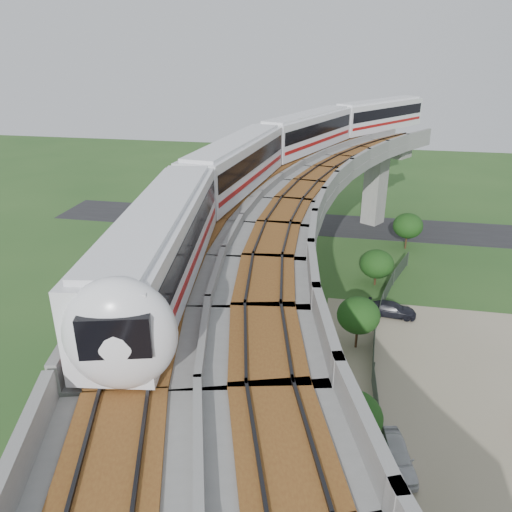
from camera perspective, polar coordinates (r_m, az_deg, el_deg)
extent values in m
plane|color=#284E1F|center=(34.56, -1.35, -12.54)|extent=(160.00, 160.00, 0.00)
cube|color=gray|center=(33.37, 23.10, -16.18)|extent=(18.00, 26.00, 0.04)
cube|color=#232326|center=(61.15, 4.58, 3.81)|extent=(60.00, 8.00, 0.03)
cube|color=#99968E|center=(61.40, 13.45, 7.42)|extent=(2.86, 2.93, 8.40)
cube|color=#99968E|center=(60.33, 13.88, 11.81)|extent=(7.21, 5.74, 1.20)
cube|color=#99968E|center=(41.38, 2.86, 0.42)|extent=(2.35, 2.51, 8.40)
cube|color=#99968E|center=(39.78, 3.00, 6.81)|extent=(7.31, 3.58, 1.20)
cube|color=#99968E|center=(23.87, -4.75, -18.88)|extent=(2.35, 2.51, 8.40)
cube|color=#99968E|center=(20.97, -5.18, -9.08)|extent=(7.31, 3.58, 1.20)
cube|color=gray|center=(54.90, 11.05, 12.05)|extent=(16.42, 20.91, 0.80)
cube|color=gray|center=(56.74, 7.15, 13.56)|extent=(8.66, 17.08, 1.00)
cube|color=gray|center=(53.02, 15.36, 12.27)|extent=(8.66, 17.08, 1.00)
cube|color=brown|center=(55.81, 9.03, 12.84)|extent=(10.68, 18.08, 0.12)
cube|color=black|center=(55.79, 9.04, 12.96)|extent=(9.69, 17.59, 0.12)
cube|color=brown|center=(53.90, 13.22, 12.17)|extent=(10.68, 18.08, 0.12)
cube|color=black|center=(53.88, 13.23, 12.29)|extent=(9.69, 17.59, 0.12)
cube|color=gray|center=(38.31, 2.44, 7.74)|extent=(11.77, 20.03, 0.80)
cube|color=gray|center=(39.53, -3.58, 9.54)|extent=(3.22, 18.71, 1.00)
cube|color=gray|center=(37.08, 8.88, 8.40)|extent=(3.22, 18.71, 1.00)
cube|color=brown|center=(38.87, -0.68, 8.69)|extent=(5.44, 19.05, 0.12)
cube|color=black|center=(38.84, -0.68, 8.86)|extent=(4.35, 18.88, 0.12)
cube|color=brown|center=(37.62, 5.68, 8.08)|extent=(5.44, 19.05, 0.12)
cube|color=black|center=(37.59, 5.69, 8.26)|extent=(4.35, 18.88, 0.12)
cube|color=gray|center=(21.60, -4.90, -4.98)|extent=(11.77, 20.03, 0.80)
cube|color=gray|center=(22.12, -16.11, -2.55)|extent=(3.22, 18.71, 1.00)
cube|color=gray|center=(21.11, 6.70, -3.02)|extent=(3.22, 18.71, 1.00)
cube|color=brown|center=(21.76, -10.71, -3.74)|extent=(5.44, 19.05, 0.12)
cube|color=black|center=(21.70, -10.73, -3.46)|extent=(4.35, 18.88, 0.12)
cube|color=brown|center=(21.24, 0.98, -4.01)|extent=(5.44, 19.05, 0.12)
cube|color=black|center=(21.18, 0.98, -3.72)|extent=(4.35, 18.88, 0.12)
cube|color=white|center=(21.53, -10.74, 1.17)|extent=(4.82, 15.23, 3.20)
cube|color=white|center=(20.97, -11.08, 5.48)|extent=(4.18, 14.41, 0.22)
cube|color=black|center=(21.37, -10.83, 2.28)|extent=(4.79, 14.65, 1.15)
cube|color=#A21010|center=(21.82, -10.59, -0.66)|extent=(4.79, 14.65, 0.30)
cube|color=black|center=(22.11, -10.46, -2.35)|extent=(3.71, 12.89, 0.28)
cube|color=white|center=(35.86, -2.19, 10.36)|extent=(4.29, 15.20, 3.20)
cube|color=white|center=(35.53, -2.24, 13.04)|extent=(3.67, 14.40, 0.22)
cube|color=black|center=(35.77, -2.20, 11.07)|extent=(4.28, 14.61, 1.15)
cube|color=#A21010|center=(36.04, -2.18, 9.20)|extent=(4.28, 14.61, 0.30)
cube|color=black|center=(36.21, -2.16, 8.11)|extent=(3.25, 12.88, 0.28)
cube|color=white|center=(50.03, 5.95, 13.90)|extent=(7.78, 15.00, 3.20)
cube|color=white|center=(49.79, 6.03, 15.83)|extent=(7.02, 14.10, 0.22)
cube|color=black|center=(49.96, 5.97, 14.41)|extent=(7.63, 14.45, 1.15)
cube|color=#A21010|center=(50.16, 5.91, 13.06)|extent=(7.63, 14.45, 0.30)
cube|color=black|center=(50.28, 5.88, 12.26)|extent=(6.25, 12.61, 0.28)
cube|color=white|center=(63.55, 13.91, 15.32)|extent=(10.79, 13.85, 3.20)
cube|color=white|center=(63.36, 14.06, 16.84)|extent=(9.92, 12.93, 0.22)
cube|color=black|center=(63.49, 13.95, 15.72)|extent=(10.50, 13.39, 1.15)
cube|color=#A21010|center=(63.65, 13.85, 14.65)|extent=(10.50, 13.39, 0.30)
cube|color=black|center=(63.75, 13.78, 14.02)|extent=(8.85, 11.55, 0.28)
ellipsoid|color=white|center=(15.12, -15.22, -8.63)|extent=(3.68, 2.62, 3.64)
cylinder|color=#2D382D|center=(50.95, 16.98, -0.33)|extent=(0.08, 0.08, 1.50)
cube|color=#2D382D|center=(48.74, 16.19, -1.31)|extent=(1.69, 4.77, 1.40)
cylinder|color=#2D382D|center=(46.52, 15.47, -2.42)|extent=(0.08, 0.08, 1.50)
cube|color=#2D382D|center=(44.32, 14.82, -3.67)|extent=(1.23, 4.91, 1.40)
cylinder|color=#2D382D|center=(42.12, 14.26, -5.08)|extent=(0.08, 0.08, 1.50)
cube|color=#2D382D|center=(39.95, 13.81, -6.67)|extent=(0.75, 4.99, 1.40)
cylinder|color=#2D382D|center=(37.81, 13.47, -8.46)|extent=(0.08, 0.08, 1.50)
cube|color=#2D382D|center=(35.71, 13.29, -10.48)|extent=(0.27, 5.04, 1.40)
cylinder|color=#2D382D|center=(33.67, 13.29, -12.78)|extent=(0.08, 0.08, 1.50)
cube|color=#2D382D|center=(31.69, 13.51, -15.37)|extent=(0.27, 5.04, 1.40)
cylinder|color=#2D382D|center=(29.81, 14.01, -18.31)|extent=(0.08, 0.08, 1.50)
cube|color=#2D382D|center=(28.03, 14.85, -21.63)|extent=(0.75, 4.99, 1.40)
cylinder|color=#2D382D|center=(26.39, 16.12, -25.35)|extent=(0.08, 0.08, 1.50)
cylinder|color=#382314|center=(55.28, 16.76, 1.63)|extent=(0.18, 0.18, 1.64)
ellipsoid|color=#123912|center=(54.69, 16.97, 3.33)|extent=(3.09, 3.09, 2.63)
cylinder|color=#382314|center=(46.32, 13.47, -2.56)|extent=(0.18, 0.18, 1.16)
ellipsoid|color=#123912|center=(45.71, 13.64, -0.89)|extent=(3.01, 3.01, 2.56)
cylinder|color=#382314|center=(36.71, 11.41, -9.06)|extent=(0.18, 0.18, 1.75)
ellipsoid|color=#123912|center=(35.81, 11.64, -6.64)|extent=(3.02, 3.02, 2.56)
cylinder|color=#382314|center=(28.90, 10.79, -19.94)|extent=(0.18, 0.18, 1.20)
ellipsoid|color=#123912|center=(27.88, 11.03, -17.62)|extent=(3.13, 3.13, 2.66)
imported|color=silver|center=(28.42, 15.70, -21.13)|extent=(2.26, 4.09, 1.32)
imported|color=black|center=(41.51, 15.25, -5.88)|extent=(3.95, 1.91, 1.11)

